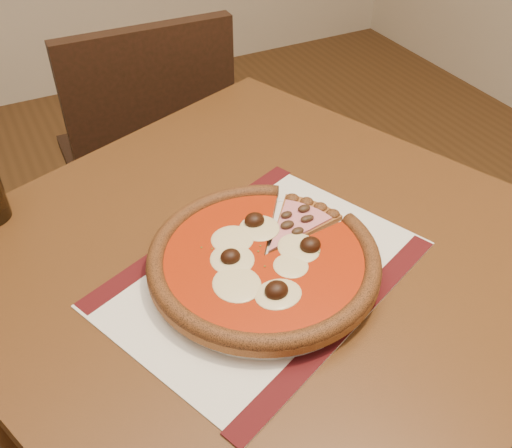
{
  "coord_description": "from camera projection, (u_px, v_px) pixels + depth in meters",
  "views": [
    {
      "loc": [
        0.3,
        0.26,
        1.31
      ],
      "look_at": [
        0.59,
        0.83,
        0.78
      ],
      "focal_mm": 40.0,
      "sensor_mm": 36.0,
      "label": 1
    }
  ],
  "objects": [
    {
      "name": "pizza",
      "position": [
        264.0,
        258.0,
        0.77
      ],
      "size": [
        0.32,
        0.32,
        0.04
      ],
      "color": "#975824",
      "rests_on": "plate"
    },
    {
      "name": "plate",
      "position": [
        264.0,
        268.0,
        0.79
      ],
      "size": [
        0.3,
        0.3,
        0.02
      ],
      "primitive_type": "cylinder",
      "color": "white",
      "rests_on": "placemat"
    },
    {
      "name": "ham_slice",
      "position": [
        292.0,
        219.0,
        0.84
      ],
      "size": [
        0.14,
        0.11,
        0.02
      ],
      "rotation": [
        0.0,
        0.0,
        0.52
      ],
      "color": "#975824",
      "rests_on": "plate"
    },
    {
      "name": "table",
      "position": [
        262.0,
        295.0,
        0.9
      ],
      "size": [
        1.03,
        1.03,
        0.75
      ],
      "rotation": [
        0.0,
        0.0,
        0.36
      ],
      "color": "#5D3216",
      "rests_on": "ground"
    },
    {
      "name": "placemat",
      "position": [
        264.0,
        273.0,
        0.79
      ],
      "size": [
        0.51,
        0.44,
        0.0
      ],
      "primitive_type": "cube",
      "rotation": [
        0.0,
        0.0,
        0.39
      ],
      "color": "silver",
      "rests_on": "table"
    },
    {
      "name": "chair_far",
      "position": [
        149.0,
        150.0,
        1.52
      ],
      "size": [
        0.41,
        0.41,
        0.86
      ],
      "rotation": [
        0.0,
        0.0,
        3.12
      ],
      "color": "black",
      "rests_on": "ground"
    }
  ]
}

